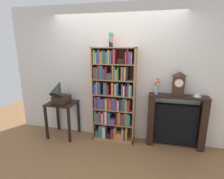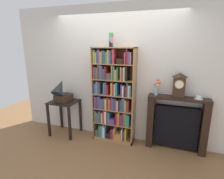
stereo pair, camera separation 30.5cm
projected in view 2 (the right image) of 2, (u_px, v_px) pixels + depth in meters
The scene contains 10 objects.
ground_plane at pixel (112, 143), 3.63m from camera, with size 7.65×6.40×0.02m, color brown.
wall_back at pixel (119, 75), 3.57m from camera, with size 4.65×0.08×2.68m, color silver.
bookshelf at pixel (113, 97), 3.52m from camera, with size 0.83×0.30×1.88m.
cup_stack at pixel (111, 40), 3.27m from camera, with size 0.08×0.08×0.25m.
side_table_left at pixel (64, 109), 3.86m from camera, with size 0.58×0.51×0.75m.
gramophone at pixel (61, 92), 3.70m from camera, with size 0.29×0.46×0.54m.
fireplace_mantel at pixel (176, 124), 3.29m from camera, with size 1.05×0.24×1.03m.
mantel_clock at pixel (179, 85), 3.09m from camera, with size 0.20×0.12×0.44m.
flower_vase at pixel (157, 87), 3.23m from camera, with size 0.12×0.15×0.29m.
teacup_with_saucer at pixel (199, 98), 3.03m from camera, with size 0.14×0.14×0.05m.
Camera 2 is at (1.07, -3.06, 1.94)m, focal length 28.64 mm.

